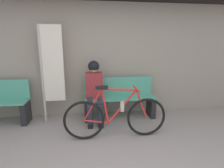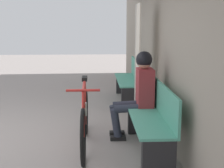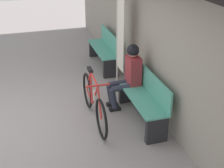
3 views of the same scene
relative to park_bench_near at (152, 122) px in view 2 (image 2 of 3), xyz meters
The scene contains 6 objects.
storefront_wall 1.35m from the park_bench_near, 138.47° to the left, with size 12.00×0.56×3.20m.
park_bench_near is the anchor object (origin of this frame).
bicycle 0.88m from the park_bench_near, 103.69° to the right, with size 1.74×0.40×0.92m.
person_seated 0.63m from the park_bench_near, 168.89° to the right, with size 0.34×0.61×1.25m.
park_bench_far 2.66m from the park_bench_near, behind, with size 1.57×0.42×0.87m.
banner_pole 1.57m from the park_bench_near, behind, with size 0.45×0.05×1.93m.
Camera 2 is at (4.10, 1.55, 1.64)m, focal length 50.00 mm.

